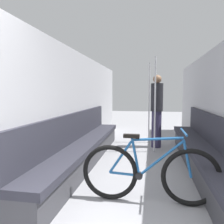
% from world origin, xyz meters
% --- Properties ---
extents(wall_left, '(0.10, 8.81, 2.21)m').
position_xyz_m(wall_left, '(-1.35, 2.81, 1.10)').
color(wall_left, '#B2B2B7').
rests_on(wall_left, ground).
extents(wall_right, '(0.10, 8.81, 2.21)m').
position_xyz_m(wall_right, '(1.35, 2.81, 1.10)').
color(wall_right, '#B2B2B7').
rests_on(wall_right, ground).
extents(bench_seat_row_left, '(0.49, 4.36, 0.99)m').
position_xyz_m(bench_seat_row_left, '(-1.09, 2.85, 0.31)').
color(bench_seat_row_left, '#3D3D42').
rests_on(bench_seat_row_left, ground).
extents(bench_seat_row_right, '(0.49, 4.36, 0.99)m').
position_xyz_m(bench_seat_row_right, '(1.09, 2.85, 0.31)').
color(bench_seat_row_right, '#3D3D42').
rests_on(bench_seat_row_right, ground).
extents(bicycle, '(1.71, 0.46, 0.92)m').
position_xyz_m(bicycle, '(0.17, 1.56, 0.38)').
color(bicycle, black).
rests_on(bicycle, ground).
extents(grab_pole_near, '(0.08, 0.08, 2.19)m').
position_xyz_m(grab_pole_near, '(0.13, 4.92, 1.07)').
color(grab_pole_near, gray).
rests_on(grab_pole_near, ground).
extents(grab_pole_far, '(0.08, 0.08, 2.19)m').
position_xyz_m(grab_pole_far, '(0.27, 3.97, 1.07)').
color(grab_pole_far, gray).
rests_on(grab_pole_far, ground).
extents(passenger_standing, '(0.30, 0.30, 1.81)m').
position_xyz_m(passenger_standing, '(0.32, 4.44, 0.94)').
color(passenger_standing, '#332D4C').
rests_on(passenger_standing, ground).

